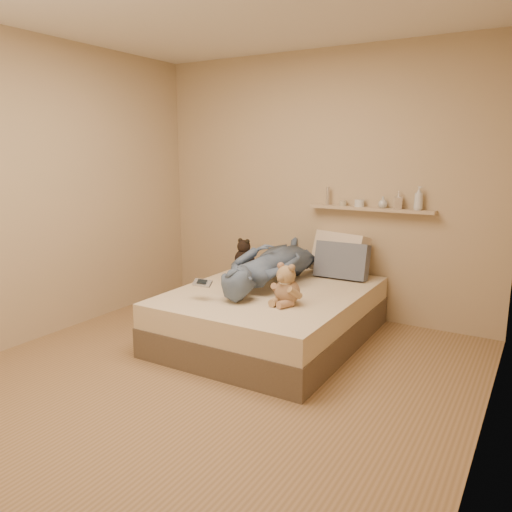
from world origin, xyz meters
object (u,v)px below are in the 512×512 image
Objects in this scene: bed at (272,314)px; pillow_cream at (339,254)px; pillow_grey at (342,261)px; person at (272,263)px; game_console at (202,283)px; dark_plush at (244,256)px; teddy_bear at (286,287)px; wall_shelf at (370,209)px.

pillow_cream reaches higher than bed.
pillow_cream reaches higher than pillow_grey.
pillow_grey is 0.32× the size of person.
dark_plush is at bearing 104.72° from game_console.
pillow_cream reaches higher than game_console.
bed is 6.01× the size of dark_plush.
game_console is 0.33× the size of pillow_grey.
pillow_grey is at bearing -136.13° from person.
teddy_bear is at bearing 126.34° from person.
game_console is 0.30× the size of pillow_cream.
wall_shelf reaches higher than pillow_grey.
dark_plush is (-0.63, 0.55, 0.36)m from bed.
dark_plush is 0.57× the size of pillow_cream.
dark_plush is (-0.29, 1.11, -0.01)m from game_console.
pillow_cream reaches higher than teddy_bear.
pillow_grey is 0.42× the size of wall_shelf.
person reaches higher than pillow_grey.
teddy_bear is 1.16m from pillow_cream.
game_console reaches higher than bed.
dark_plush reaches higher than bed.
wall_shelf is (0.66, 0.71, 0.46)m from person.
pillow_grey is at bearing 61.80° from bed.
pillow_cream is at bearing 65.72° from game_console.
pillow_cream is 0.35× the size of person.
bed is at bearing 132.99° from teddy_bear.
game_console is at bearing 71.34° from person.
wall_shelf is at bearing 58.82° from bed.
pillow_grey is at bearing -129.43° from wall_shelf.
teddy_bear reaches higher than dark_plush.
dark_plush is 1.34m from wall_shelf.
dark_plush is 0.20× the size of person.
wall_shelf is at bearing 17.07° from dark_plush.
pillow_grey is (0.08, -0.14, -0.03)m from pillow_cream.
game_console is at bearing -121.08° from bed.
pillow_cream is (0.63, 1.39, 0.06)m from game_console.
dark_plush is at bearing -162.93° from wall_shelf.
wall_shelf is at bearing -134.72° from person.
person is (-0.40, -0.63, -0.01)m from pillow_cream.
teddy_bear is 0.61× the size of pillow_cream.
pillow_grey is 0.69m from person.
teddy_bear is at bearing -43.08° from dark_plush.
game_console is 0.14× the size of wall_shelf.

